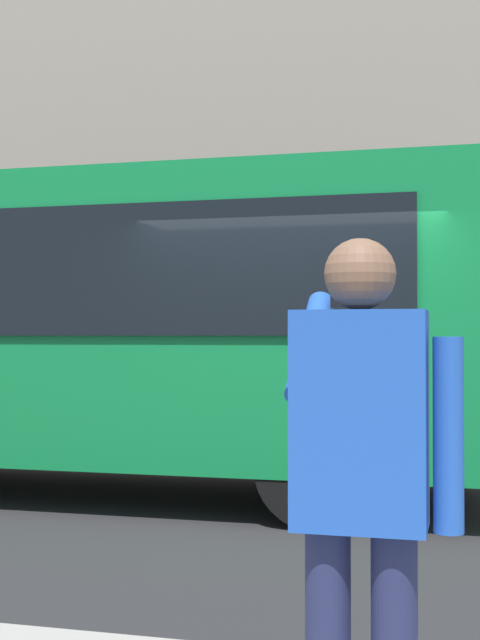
{
  "coord_description": "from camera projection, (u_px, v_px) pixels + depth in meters",
  "views": [
    {
      "loc": [
        -1.4,
        7.35,
        1.56
      ],
      "look_at": [
        0.67,
        -0.58,
        1.69
      ],
      "focal_mm": 49.11,
      "sensor_mm": 36.0,
      "label": 1
    }
  ],
  "objects": [
    {
      "name": "ground_plane",
      "position": [
        299.0,
        517.0,
        7.44
      ],
      "size": [
        60.0,
        60.0,
        0.0
      ],
      "primitive_type": "plane",
      "color": "#232326"
    },
    {
      "name": "building_facade_far",
      "position": [
        378.0,
        61.0,
        14.11
      ],
      "size": [
        28.0,
        1.55,
        12.0
      ],
      "color": "gray",
      "rests_on": "ground_plane"
    },
    {
      "name": "pedestrian_photographer",
      "position": [
        362.0,
        471.0,
        2.65
      ],
      "size": [
        0.53,
        0.52,
        1.7
      ],
      "color": "#1E2347",
      "rests_on": "sidewalk_curb"
    },
    {
      "name": "red_bus",
      "position": [
        40.0,
        322.0,
        8.85
      ],
      "size": [
        9.05,
        2.54,
        3.08
      ],
      "color": "#0F7238",
      "rests_on": "ground_plane"
    }
  ]
}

